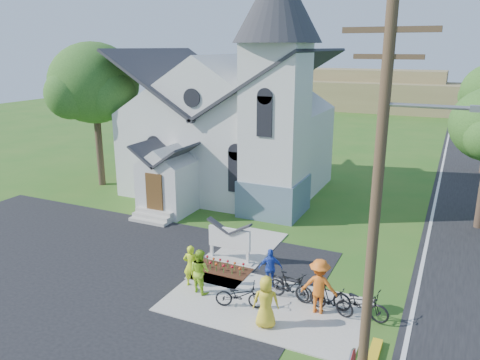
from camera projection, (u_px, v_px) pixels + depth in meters
The scene contains 19 objects.
ground at pixel (220, 303), 16.69m from camera, with size 120.00×120.00×0.00m, color #2C611B.
parking_lot at pixel (33, 287), 17.80m from camera, with size 20.00×16.00×0.02m, color black.
sidewalk at pixel (264, 305), 16.51m from camera, with size 7.00×4.00×0.05m, color #AAA59A.
church at pixel (234, 108), 28.35m from camera, with size 12.35×12.00×13.00m.
church_sign at pixel (229, 239), 19.69m from camera, with size 2.20×0.40×1.70m.
flower_bed at pixel (220, 269), 19.18m from camera, with size 2.60×1.10×0.07m, color #341B0E.
utility_pole at pixel (380, 188), 11.72m from camera, with size 3.45×0.28×10.00m.
tree_lot_corner at pixel (94, 83), 29.29m from camera, with size 5.60×5.60×9.15m.
distant_hills at pixel (432, 97), 63.79m from camera, with size 61.00×10.00×5.60m.
cyclist_0 at pixel (191, 266), 17.63m from camera, with size 0.60×0.39×1.64m, color #C9EC1B.
bike_0 at pixel (240, 295), 16.24m from camera, with size 0.61×1.74×0.92m, color black.
cyclist_1 at pixel (200, 271), 17.18m from camera, with size 0.81×0.63×1.68m, color #A0D628.
bike_1 at pixel (290, 286), 16.71m from camera, with size 0.50×1.77×1.06m, color black.
cyclist_2 at pixel (271, 268), 17.56m from camera, with size 0.89×0.37×1.52m, color blue.
bike_2 at pixel (290, 284), 17.00m from camera, with size 0.61×1.76×0.92m, color black.
cyclist_3 at pixel (319, 286), 15.82m from camera, with size 1.25×0.72×1.94m, color orange.
bike_3 at pixel (331, 299), 15.89m from camera, with size 0.47×1.65×0.99m, color black.
cyclist_4 at pixel (266, 302), 15.02m from camera, with size 0.86×0.56×1.75m, color gold.
bike_4 at pixel (361, 303), 15.65m from camera, with size 0.69×1.97×1.03m, color black.
Camera 1 is at (6.93, -13.14, 8.83)m, focal length 35.00 mm.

